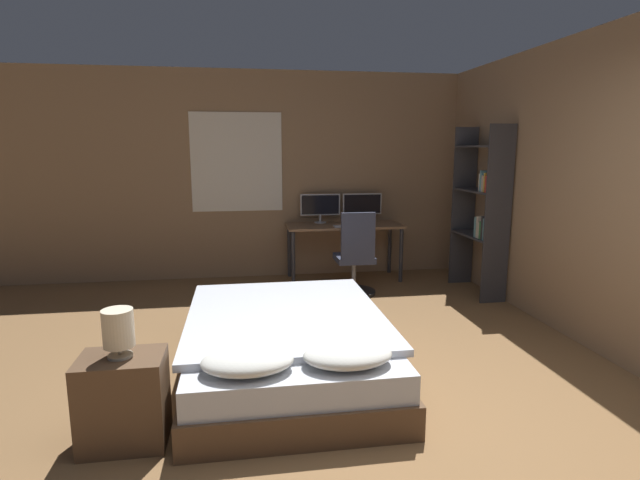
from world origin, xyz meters
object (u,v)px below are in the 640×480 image
monitor_left (320,206)px  computer_mouse (368,225)px  nightstand (124,400)px  bedside_lamp (118,329)px  keyboard (347,226)px  office_chair (355,263)px  desk (344,231)px  bookshelf (484,205)px  bed (287,346)px  monitor_right (362,205)px

monitor_left → computer_mouse: size_ratio=7.55×
nightstand → monitor_left: bearing=64.7°
bedside_lamp → computer_mouse: (2.29, 3.27, 0.05)m
keyboard → office_chair: (-0.02, -0.54, -0.35)m
desk → bookshelf: size_ratio=0.76×
bed → bedside_lamp: size_ratio=7.43×
keyboard → bookshelf: (1.45, -0.73, 0.32)m
bed → office_chair: (0.98, 1.98, 0.16)m
desk → monitor_left: monitor_left is taller
keyboard → bedside_lamp: bearing=-121.7°
desk → monitor_right: bearing=35.2°
monitor_left → office_chair: monitor_left is taller
bedside_lamp → computer_mouse: bearing=55.0°
bed → computer_mouse: (1.27, 2.53, 0.52)m
bedside_lamp → monitor_right: 4.35m
monitor_left → office_chair: bearing=-74.4°
nightstand → monitor_left: 4.12m
keyboard → office_chair: bearing=-92.4°
keyboard → monitor_right: bearing=54.4°
bed → monitor_left: bearing=76.2°
desk → computer_mouse: bearing=-36.8°
monitor_left → bookshelf: 2.07m
bedside_lamp → keyboard: (2.03, 3.27, 0.04)m
monitor_left → computer_mouse: monitor_left is taller
bedside_lamp → office_chair: (2.00, 2.73, -0.31)m
keyboard → office_chair: size_ratio=0.35×
nightstand → bedside_lamp: size_ratio=1.91×
bedside_lamp → desk: (2.03, 3.47, -0.06)m
nightstand → bedside_lamp: bedside_lamp is taller
monitor_right → bookshelf: size_ratio=0.27×
bookshelf → desk: bearing=147.2°
office_chair → keyboard: bearing=87.6°
bedside_lamp → bookshelf: bearing=36.2°
bedside_lamp → monitor_right: monitor_right is taller
bedside_lamp → bookshelf: size_ratio=0.14×
desk → monitor_right: monitor_right is taller
monitor_right → office_chair: bearing=-108.1°
computer_mouse → monitor_right: bearing=86.9°
desk → monitor_left: size_ratio=2.83×
desk → office_chair: 0.78m
bed → keyboard: size_ratio=5.98×
bed → nightstand: (-1.02, -0.75, 0.04)m
nightstand → monitor_left: (1.74, 3.67, 0.69)m
computer_mouse → office_chair: size_ratio=0.07×
monitor_left → office_chair: 1.13m
bed → monitor_right: size_ratio=3.95×
bedside_lamp → nightstand: bearing=-90.0°
office_chair → bookshelf: size_ratio=0.51×
office_chair → bookshelf: (1.47, -0.19, 0.67)m
bedside_lamp → office_chair: size_ratio=0.28×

